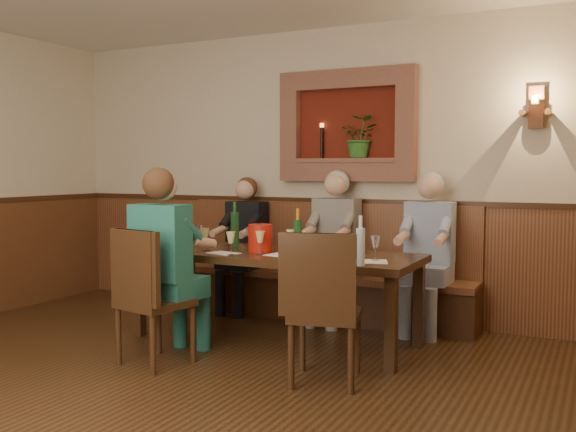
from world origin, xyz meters
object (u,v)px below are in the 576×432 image
at_px(bench, 320,284).
at_px(person_bench_mid, 333,260).
at_px(spittoon_bucket, 260,238).
at_px(wine_bottle_green_a, 298,236).
at_px(chair_near_left, 154,325).
at_px(dining_table, 275,261).
at_px(water_bottle, 360,245).
at_px(person_bench_right, 427,267).
at_px(wine_bottle_green_b, 235,228).
at_px(person_bench_left, 243,257).
at_px(person_chair_front, 169,280).
at_px(chair_near_right, 325,339).

height_order(bench, person_bench_mid, person_bench_mid).
xyz_separation_m(spittoon_bucket, wine_bottle_green_a, (0.36, -0.04, 0.04)).
relative_size(bench, spittoon_bucket, 13.16).
height_order(chair_near_left, wine_bottle_green_a, wine_bottle_green_a).
distance_m(dining_table, wine_bottle_green_a, 0.34).
bearing_deg(water_bottle, person_bench_right, 82.00).
xyz_separation_m(wine_bottle_green_a, wine_bottle_green_b, (-0.73, 0.23, 0.01)).
distance_m(person_bench_left, wine_bottle_green_b, 0.83).
bearing_deg(wine_bottle_green_a, chair_near_left, -129.95).
bearing_deg(person_bench_left, bench, 7.33).
height_order(chair_near_left, person_bench_mid, person_bench_mid).
height_order(wine_bottle_green_a, wine_bottle_green_b, wine_bottle_green_b).
height_order(person_bench_right, water_bottle, person_bench_right).
bearing_deg(person_bench_mid, wine_bottle_green_b, -134.56).
distance_m(bench, water_bottle, 1.69).
bearing_deg(person_chair_front, chair_near_right, -0.00).
bearing_deg(person_bench_right, chair_near_right, -99.58).
xyz_separation_m(wine_bottle_green_b, water_bottle, (1.38, -0.55, -0.02)).
bearing_deg(spittoon_bucket, person_bench_right, 36.17).
bearing_deg(person_bench_left, dining_table, -46.25).
bearing_deg(person_bench_left, wine_bottle_green_a, -40.80).
relative_size(person_bench_right, spittoon_bucket, 6.19).
xyz_separation_m(bench, chair_near_right, (0.79, -1.72, -0.03)).
height_order(person_bench_mid, person_chair_front, person_chair_front).
bearing_deg(spittoon_bucket, wine_bottle_green_a, -6.21).
bearing_deg(person_bench_right, person_bench_mid, -179.97).
height_order(person_bench_left, person_bench_right, person_bench_right).
height_order(chair_near_left, water_bottle, water_bottle).
height_order(spittoon_bucket, wine_bottle_green_b, wine_bottle_green_b).
xyz_separation_m(dining_table, person_chair_front, (-0.50, -0.78, -0.07)).
distance_m(bench, wine_bottle_green_a, 1.19).
relative_size(spittoon_bucket, wine_bottle_green_a, 0.61).
relative_size(bench, person_chair_front, 2.07).
distance_m(bench, person_bench_mid, 0.33).
relative_size(dining_table, wine_bottle_green_a, 6.43).
relative_size(bench, chair_near_right, 2.91).
height_order(person_chair_front, wine_bottle_green_a, person_chair_front).
xyz_separation_m(chair_near_right, water_bottle, (0.10, 0.40, 0.59)).
bearing_deg(person_bench_mid, spittoon_bucket, -108.82).
xyz_separation_m(person_bench_left, person_bench_right, (1.87, -0.00, 0.03)).
height_order(person_bench_left, wine_bottle_green_a, person_bench_left).
relative_size(person_bench_left, water_bottle, 3.78).
height_order(bench, water_bottle, bench).
bearing_deg(bench, wine_bottle_green_a, -76.36).
distance_m(wine_bottle_green_a, water_bottle, 0.72).
bearing_deg(dining_table, person_bench_right, 38.27).
relative_size(person_chair_front, wine_bottle_green_a, 3.88).
bearing_deg(person_bench_mid, chair_near_left, -110.67).
xyz_separation_m(person_bench_mid, wine_bottle_green_a, (0.07, -0.90, 0.31)).
bearing_deg(person_chair_front, water_bottle, 15.96).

